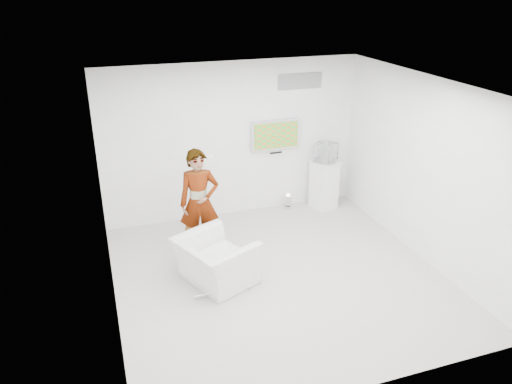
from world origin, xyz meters
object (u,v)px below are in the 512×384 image
person (199,202)px  floor_uplight (288,201)px  tv (275,135)px  pedestal (324,184)px  armchair (216,261)px

person → floor_uplight: bearing=34.1°
tv → person: 2.30m
person → floor_uplight: 2.48m
tv → floor_uplight: tv is taller
pedestal → floor_uplight: bearing=166.5°
pedestal → floor_uplight: 0.81m
tv → pedestal: 1.46m
person → floor_uplight: (2.07, 1.12, -0.76)m
armchair → floor_uplight: (2.07, 2.13, -0.21)m
armchair → floor_uplight: bearing=-67.2°
person → armchair: person is taller
tv → floor_uplight: (0.25, -0.12, -1.40)m
person → floor_uplight: size_ratio=5.98×
pedestal → armchair: bearing=-144.9°
tv → person: tv is taller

